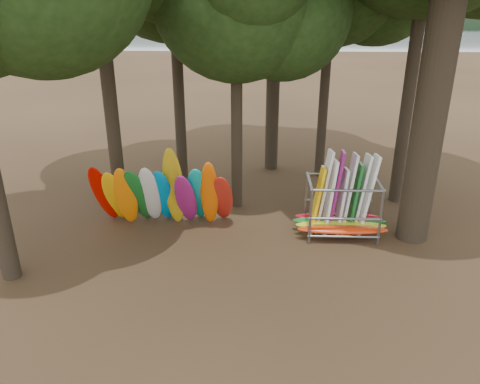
{
  "coord_description": "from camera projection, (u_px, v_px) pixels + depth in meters",
  "views": [
    {
      "loc": [
        -0.21,
        -13.28,
        7.59
      ],
      "look_at": [
        -0.74,
        1.5,
        1.4
      ],
      "focal_mm": 35.0,
      "sensor_mm": 36.0,
      "label": 1
    }
  ],
  "objects": [
    {
      "name": "storage_rack",
      "position": [
        341.0,
        209.0,
        15.84
      ],
      "size": [
        3.24,
        1.55,
        2.92
      ],
      "color": "slate",
      "rests_on": "ground"
    },
    {
      "name": "lake",
      "position": [
        259.0,
        51.0,
        70.48
      ],
      "size": [
        160.0,
        160.0,
        0.0
      ],
      "primitive_type": "plane",
      "color": "gray",
      "rests_on": "ground"
    },
    {
      "name": "ground",
      "position": [
        261.0,
        250.0,
        15.16
      ],
      "size": [
        120.0,
        120.0,
        0.0
      ],
      "primitive_type": "plane",
      "color": "#47331E",
      "rests_on": "ground"
    },
    {
      "name": "far_shore",
      "position": [
        258.0,
        21.0,
        115.8
      ],
      "size": [
        160.0,
        4.0,
        4.0
      ],
      "primitive_type": "cube",
      "color": "black",
      "rests_on": "ground"
    },
    {
      "name": "kayak_row",
      "position": [
        162.0,
        195.0,
        16.16
      ],
      "size": [
        4.96,
        2.04,
        3.22
      ],
      "color": "#B90800",
      "rests_on": "ground"
    }
  ]
}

